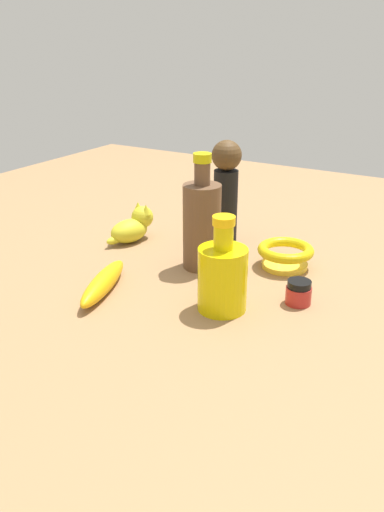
{
  "coord_description": "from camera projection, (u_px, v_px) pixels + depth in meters",
  "views": [
    {
      "loc": [
        0.48,
        -0.8,
        0.45
      ],
      "look_at": [
        0.0,
        0.0,
        0.05
      ],
      "focal_mm": 37.12,
      "sensor_mm": 36.0,
      "label": 1
    }
  ],
  "objects": [
    {
      "name": "person_figure_adult",
      "position": [
        226.0,
        189.0,
        1.17
      ],
      "size": [
        0.07,
        0.07,
        0.24
      ],
      "color": "black",
      "rests_on": "ground"
    },
    {
      "name": "ground",
      "position": [
        192.0,
        280.0,
        1.03
      ],
      "size": [
        2.0,
        2.0,
        0.0
      ],
      "primitive_type": "plane",
      "color": "#936D47"
    },
    {
      "name": "cat_figurine",
      "position": [
        133.0,
        226.0,
        1.22
      ],
      "size": [
        0.08,
        0.13,
        0.08
      ],
      "color": "gold",
      "rests_on": "ground"
    },
    {
      "name": "bottle_tall",
      "position": [
        202.0,
        223.0,
        1.06
      ],
      "size": [
        0.08,
        0.08,
        0.24
      ],
      "color": "brown",
      "rests_on": "ground"
    },
    {
      "name": "nail_polish_jar",
      "position": [
        299.0,
        292.0,
        0.94
      ],
      "size": [
        0.05,
        0.05,
        0.04
      ],
      "color": "#AC2622",
      "rests_on": "ground"
    },
    {
      "name": "bottle_short",
      "position": [
        222.0,
        276.0,
        0.9
      ],
      "size": [
        0.09,
        0.09,
        0.17
      ],
      "color": "#D9C208",
      "rests_on": "ground"
    },
    {
      "name": "banana",
      "position": [
        103.0,
        283.0,
        0.98
      ],
      "size": [
        0.1,
        0.2,
        0.04
      ],
      "primitive_type": "ellipsoid",
      "rotation": [
        0.0,
        0.0,
        5.03
      ],
      "color": "gold",
      "rests_on": "ground"
    },
    {
      "name": "bowl",
      "position": [
        285.0,
        254.0,
        1.08
      ],
      "size": [
        0.11,
        0.11,
        0.05
      ],
      "color": "yellow",
      "rests_on": "ground"
    }
  ]
}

